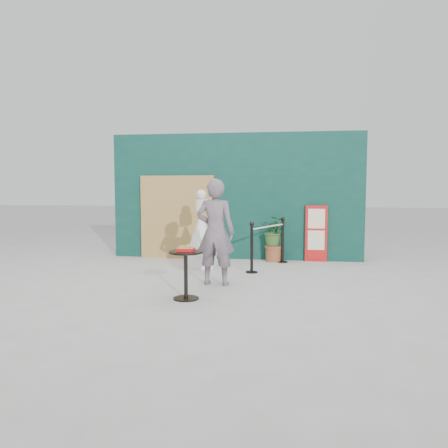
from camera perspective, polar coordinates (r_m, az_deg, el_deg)
ground at (r=7.60m, az=-1.33°, el=-8.31°), size 60.00×60.00×0.00m
back_wall at (r=10.52m, az=1.55°, el=3.62°), size 6.00×0.30×3.00m
bamboo_fence at (r=10.60m, az=-6.13°, el=0.90°), size 1.80×0.08×2.00m
woman at (r=7.69m, az=-1.12°, el=-1.06°), size 0.72×0.51×1.88m
menu_board at (r=10.33m, az=11.94°, el=-1.24°), size 0.50×0.07×1.30m
statue at (r=9.38m, az=-2.95°, el=-1.55°), size 0.65×0.65×1.67m
cafe_table at (r=6.78m, az=-5.01°, el=-5.65°), size 0.52×0.52×0.75m
food_basket at (r=6.73m, az=-5.01°, el=-3.23°), size 0.26×0.19×0.11m
planter at (r=10.20m, az=6.54°, el=-1.45°), size 0.62×0.54×1.06m
stanchion_barrier at (r=9.45m, az=5.79°, el=-2.67°), size 0.84×1.54×1.03m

